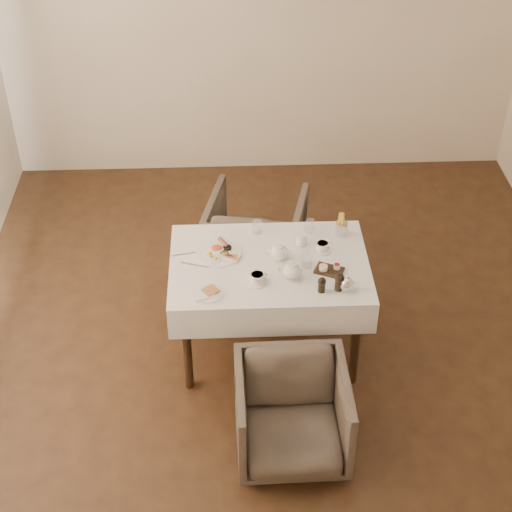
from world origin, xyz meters
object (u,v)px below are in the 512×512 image
at_px(table, 269,277).
at_px(teapot_centre, 279,251).
at_px(armchair_near, 292,414).
at_px(armchair_far, 256,236).
at_px(breakfast_plate, 219,252).

relative_size(table, teapot_centre, 8.19).
height_order(armchair_near, teapot_centre, teapot_centre).
height_order(table, teapot_centre, teapot_centre).
bearing_deg(table, armchair_near, -84.21).
bearing_deg(armchair_far, teapot_centre, 111.00).
bearing_deg(breakfast_plate, armchair_near, -70.99).
bearing_deg(teapot_centre, armchair_near, -84.56).
distance_m(armchair_near, armchair_far, 1.76).
relative_size(breakfast_plate, teapot_centre, 1.90).
relative_size(table, armchair_near, 1.91).
distance_m(armchair_far, breakfast_plate, 0.92).
bearing_deg(armchair_near, teapot_centre, 90.58).
relative_size(armchair_near, breakfast_plate, 2.26).
xyz_separation_m(armchair_far, breakfast_plate, (-0.27, -0.77, 0.44)).
distance_m(table, armchair_far, 0.93).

